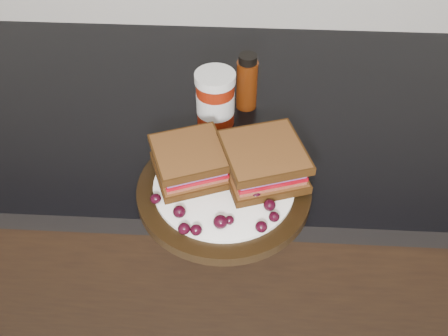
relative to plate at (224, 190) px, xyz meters
The scene contains 26 objects.
base_cabinets 0.54m from the plate, 87.30° to the left, with size 3.96×0.58×0.86m, color black.
countertop 0.24m from the plate, 87.30° to the left, with size 3.98×0.60×0.04m, color black.
plate is the anchor object (origin of this frame).
sandwich_left 0.07m from the plate, 158.00° to the left, with size 0.11×0.11×0.05m, color brown, non-canonical shape.
sandwich_right 0.08m from the plate, 23.10° to the left, with size 0.12×0.12×0.06m, color brown, non-canonical shape.
grape_0 0.11m from the plate, 156.74° to the right, with size 0.02×0.02×0.02m, color black.
grape_1 0.10m from the plate, 132.28° to the right, with size 0.02×0.02×0.02m, color black.
grape_2 0.12m from the plate, 117.67° to the right, with size 0.02×0.02×0.02m, color black.
grape_3 0.11m from the plate, 108.95° to the right, with size 0.02×0.02×0.02m, color black.
grape_4 0.09m from the plate, 90.30° to the right, with size 0.02×0.02×0.02m, color black.
grape_5 0.08m from the plate, 81.09° to the right, with size 0.01×0.01×0.01m, color black.
grape_6 0.11m from the plate, 56.73° to the right, with size 0.02×0.02×0.02m, color black.
grape_7 0.11m from the plate, 41.84° to the right, with size 0.02×0.02×0.02m, color black.
grape_8 0.09m from the plate, 34.06° to the right, with size 0.02×0.02×0.02m, color black.
grape_9 0.06m from the plate, 30.48° to the right, with size 0.02×0.02×0.02m, color black.
grape_10 0.09m from the plate, 11.50° to the left, with size 0.02×0.02×0.02m, color black.
grape_11 0.06m from the plate, 32.13° to the left, with size 0.02×0.02×0.02m, color black.
grape_12 0.07m from the plate, 43.69° to the left, with size 0.02×0.02×0.02m, color black.
grape_13 0.10m from the plate, 142.32° to the left, with size 0.02×0.02×0.02m, color black.
grape_14 0.08m from the plate, 169.19° to the left, with size 0.02×0.02×0.02m, color black.
grape_15 0.07m from the plate, behind, with size 0.02×0.02×0.02m, color black.
grape_16 0.08m from the plate, 140.75° to the left, with size 0.02×0.02×0.02m, color black.
grape_17 0.08m from the plate, 158.02° to the left, with size 0.02×0.02×0.02m, color black.
grape_18 0.10m from the plate, behind, with size 0.02×0.02×0.02m, color black.
condiment_jar 0.19m from the plate, 98.04° to the left, with size 0.07×0.07×0.11m, color maroon.
oil_bottle 0.24m from the plate, 82.69° to the left, with size 0.04×0.04×0.11m, color #491C07.
Camera 1 is at (0.02, 0.91, 1.50)m, focal length 40.00 mm.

